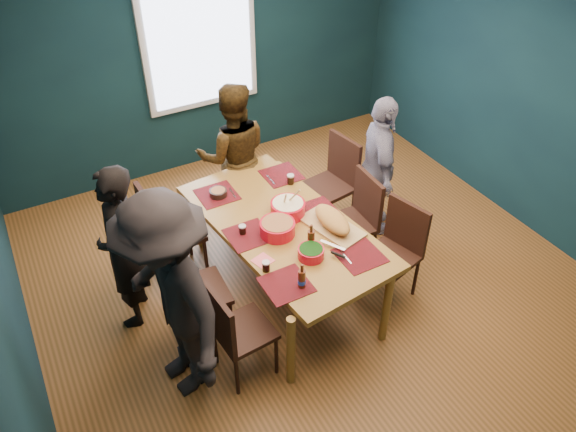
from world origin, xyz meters
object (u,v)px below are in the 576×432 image
object	(u,v)px
bowl_herbs	(311,252)
bowl_dumpling	(288,208)
chair_left_far	(163,229)
person_right	(379,168)
person_near_left	(170,300)
chair_right_near	(398,244)
cutting_board	(332,221)
chair_left_mid	(186,287)
chair_right_mid	(357,214)
chair_left_near	(233,328)
bowl_salad	(277,228)
dining_table	(284,230)
chair_right_far	(335,176)
person_back	(234,156)
person_far_left	(122,249)

from	to	relation	value
bowl_herbs	bowl_dumpling	bearing A→B (deg)	79.25
chair_left_far	person_right	xyz separation A→B (m)	(2.18, -0.32, 0.16)
chair_left_far	person_near_left	xyz separation A→B (m)	(-0.31, -1.18, 0.31)
chair_right_near	cutting_board	size ratio (longest dim) A/B	1.32
bowl_herbs	chair_left_mid	bearing A→B (deg)	159.80
chair_right_mid	person_near_left	xyz separation A→B (m)	(-2.02, -0.54, 0.34)
chair_left_near	chair_right_near	size ratio (longest dim) A/B	0.97
chair_left_near	bowl_herbs	distance (m)	0.86
chair_left_far	bowl_salad	xyz separation A→B (m)	(0.78, -0.76, 0.25)
chair_left_near	bowl_herbs	world-z (taller)	chair_left_near
person_near_left	bowl_salad	size ratio (longest dim) A/B	5.98
dining_table	person_right	size ratio (longest dim) A/B	1.42
chair_right_far	person_back	bearing A→B (deg)	138.92
person_right	person_near_left	size ratio (longest dim) A/B	0.84
dining_table	chair_right_near	world-z (taller)	chair_right_near
chair_right_mid	bowl_dumpling	xyz separation A→B (m)	(-0.72, 0.08, 0.29)
chair_right_far	chair_right_near	bearing A→B (deg)	-102.35
chair_left_mid	bowl_herbs	bearing A→B (deg)	-16.74
chair_right_far	person_far_left	xyz separation A→B (m)	(-2.30, -0.29, 0.19)
person_right	bowl_dumpling	world-z (taller)	person_right
bowl_herbs	chair_left_near	bearing A→B (deg)	-167.16
chair_right_far	person_near_left	distance (m)	2.49
chair_right_far	person_far_left	size ratio (longest dim) A/B	0.65
chair_left_near	bowl_dumpling	distance (m)	1.23
chair_right_mid	bowl_herbs	world-z (taller)	chair_right_mid
chair_right_mid	person_right	bearing A→B (deg)	37.68
chair_right_far	bowl_dumpling	size ratio (longest dim) A/B	3.25
dining_table	person_far_left	bearing A→B (deg)	158.17
chair_left_mid	person_back	world-z (taller)	person_back
chair_right_far	chair_left_near	bearing A→B (deg)	-151.85
chair_left_near	dining_table	bearing A→B (deg)	35.19
chair_left_mid	cutting_board	xyz separation A→B (m)	(1.32, -0.12, 0.27)
chair_left_mid	person_right	xyz separation A→B (m)	(2.26, 0.49, 0.17)
chair_right_near	chair_left_far	bearing A→B (deg)	131.53
chair_left_far	cutting_board	size ratio (longest dim) A/B	1.42
chair_left_mid	chair_right_near	distance (m)	1.91
chair_left_near	person_far_left	distance (m)	1.19
dining_table	chair_right_far	bearing A→B (deg)	27.15
chair_left_mid	chair_right_far	distance (m)	2.10
chair_left_mid	person_back	xyz separation A→B (m)	(1.05, 1.35, 0.20)
chair_left_near	person_back	size ratio (longest dim) A/B	0.59
person_right	chair_right_mid	bearing A→B (deg)	149.26
bowl_herbs	chair_right_near	bearing A→B (deg)	-1.19
dining_table	person_far_left	world-z (taller)	person_far_left
person_near_left	bowl_herbs	size ratio (longest dim) A/B	8.38
chair_right_far	bowl_salad	size ratio (longest dim) A/B	3.32
chair_right_far	person_back	world-z (taller)	person_back
bowl_salad	cutting_board	xyz separation A→B (m)	(0.45, -0.16, 0.00)
chair_right_near	bowl_dumpling	bearing A→B (deg)	127.32
chair_right_mid	person_near_left	bearing A→B (deg)	-162.74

